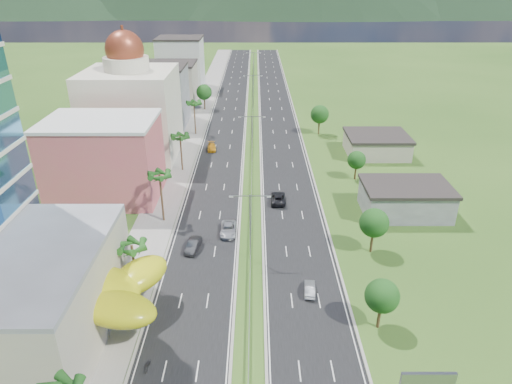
{
  "coord_description": "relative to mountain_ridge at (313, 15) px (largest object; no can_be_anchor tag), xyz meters",
  "views": [
    {
      "loc": [
        0.79,
        -48.82,
        39.83
      ],
      "look_at": [
        0.88,
        19.19,
        7.0
      ],
      "focal_mm": 32.0,
      "sensor_mm": 36.0,
      "label": 1
    }
  ],
  "objects": [
    {
      "name": "leafy_tree_rb",
      "position": [
        -41.0,
        -438.0,
        5.18
      ],
      "size": [
        4.55,
        4.55,
        7.47
      ],
      "color": "#47301C",
      "rests_on": "ground"
    },
    {
      "name": "domed_building",
      "position": [
        -88.0,
        -395.0,
        11.35
      ],
      "size": [
        20.0,
        20.0,
        28.7
      ],
      "color": "beige",
      "rests_on": "ground"
    },
    {
      "name": "ground",
      "position": [
        -60.0,
        -450.0,
        0.0
      ],
      "size": [
        500.0,
        500.0,
        0.0
      ],
      "primitive_type": "plane",
      "color": "#2D5119",
      "rests_on": "ground"
    },
    {
      "name": "midrise_beige",
      "position": [
        -87.0,
        -348.0,
        6.5
      ],
      "size": [
        16.0,
        15.0,
        13.0
      ],
      "primitive_type": "cube",
      "color": "#BDB59C",
      "rests_on": "ground"
    },
    {
      "name": "car_silver_mid_left",
      "position": [
        -63.82,
        -432.44,
        0.81
      ],
      "size": [
        2.61,
        5.59,
        1.55
      ],
      "primitive_type": "imported",
      "rotation": [
        0.0,
        0.0,
        0.01
      ],
      "color": "#9A9CA1",
      "rests_on": "road_left"
    },
    {
      "name": "road_left",
      "position": [
        -67.5,
        -360.0,
        0.02
      ],
      "size": [
        11.0,
        260.0,
        0.04
      ],
      "primitive_type": "cube",
      "color": "black",
      "rests_on": "ground"
    },
    {
      "name": "car_dark_left",
      "position": [
        -69.11,
        -437.43,
        0.84
      ],
      "size": [
        2.46,
        5.08,
        1.61
      ],
      "primitive_type": "imported",
      "rotation": [
        0.0,
        0.0,
        -0.16
      ],
      "color": "black",
      "rests_on": "road_left"
    },
    {
      "name": "shed_near",
      "position": [
        -32.0,
        -425.0,
        2.5
      ],
      "size": [
        15.0,
        10.0,
        5.0
      ],
      "primitive_type": "cube",
      "color": "slate",
      "rests_on": "ground"
    },
    {
      "name": "car_yellow_far_left",
      "position": [
        -70.08,
        -392.25,
        0.77
      ],
      "size": [
        2.55,
        5.22,
        1.46
      ],
      "primitive_type": "imported",
      "rotation": [
        0.0,
        0.0,
        0.1
      ],
      "color": "orange",
      "rests_on": "road_left"
    },
    {
      "name": "streetlight_median_c",
      "position": [
        -60.0,
        -400.0,
        6.75
      ],
      "size": [
        6.04,
        0.25,
        11.0
      ],
      "color": "gray",
      "rests_on": "ground"
    },
    {
      "name": "leafy_tree_rd",
      "position": [
        -42.0,
        -380.0,
        5.58
      ],
      "size": [
        4.9,
        4.9,
        8.05
      ],
      "color": "#47301C",
      "rests_on": "ground"
    },
    {
      "name": "palm_tree_b",
      "position": [
        -75.5,
        -448.0,
        7.06
      ],
      "size": [
        3.6,
        3.6,
        8.1
      ],
      "color": "#47301C",
      "rests_on": "ground"
    },
    {
      "name": "palm_tree_c",
      "position": [
        -75.5,
        -428.0,
        8.5
      ],
      "size": [
        3.6,
        3.6,
        9.6
      ],
      "color": "#47301C",
      "rests_on": "ground"
    },
    {
      "name": "streetlight_median_d",
      "position": [
        -60.0,
        -355.0,
        6.75
      ],
      "size": [
        6.04,
        0.25,
        11.0
      ],
      "color": "gray",
      "rests_on": "ground"
    },
    {
      "name": "streetlight_median_e",
      "position": [
        -60.0,
        -310.0,
        6.75
      ],
      "size": [
        6.04,
        0.25,
        11.0
      ],
      "color": "gray",
      "rests_on": "ground"
    },
    {
      "name": "leafy_tree_ra",
      "position": [
        -44.0,
        -455.0,
        4.78
      ],
      "size": [
        4.2,
        4.2,
        6.9
      ],
      "color": "#47301C",
      "rests_on": "ground"
    },
    {
      "name": "car_dark_far_right",
      "position": [
        -54.88,
        -420.72,
        0.86
      ],
      "size": [
        2.84,
        5.96,
        1.64
      ],
      "primitive_type": "imported",
      "rotation": [
        0.0,
        0.0,
        3.12
      ],
      "color": "black",
      "rests_on": "road_right"
    },
    {
      "name": "car_silver_right",
      "position": [
        -51.77,
        -448.32,
        0.7
      ],
      "size": [
        1.76,
        4.13,
        1.32
      ],
      "primitive_type": "imported",
      "rotation": [
        0.0,
        0.0,
        3.05
      ],
      "color": "#93959A",
      "rests_on": "road_right"
    },
    {
      "name": "leafy_tree_rc",
      "position": [
        -38.0,
        -410.0,
        4.37
      ],
      "size": [
        3.85,
        3.85,
        6.33
      ],
      "color": "#47301C",
      "rests_on": "ground"
    },
    {
      "name": "road_right",
      "position": [
        -52.5,
        -360.0,
        0.02
      ],
      "size": [
        11.0,
        260.0,
        0.04
      ],
      "primitive_type": "cube",
      "color": "black",
      "rests_on": "ground"
    },
    {
      "name": "streetlight_median_b",
      "position": [
        -60.0,
        -440.0,
        6.75
      ],
      "size": [
        6.04,
        0.25,
        11.0
      ],
      "color": "gray",
      "rests_on": "ground"
    },
    {
      "name": "palm_tree_d",
      "position": [
        -75.5,
        -405.0,
        7.54
      ],
      "size": [
        3.6,
        3.6,
        8.6
      ],
      "color": "#47301C",
      "rests_on": "ground"
    },
    {
      "name": "palm_tree_e",
      "position": [
        -75.5,
        -380.0,
        8.31
      ],
      "size": [
        3.6,
        3.6,
        9.4
      ],
      "color": "#47301C",
      "rests_on": "ground"
    },
    {
      "name": "midrise_grey",
      "position": [
        -87.0,
        -370.0,
        8.0
      ],
      "size": [
        16.0,
        15.0,
        16.0
      ],
      "primitive_type": "cube",
      "color": "slate",
      "rests_on": "ground"
    },
    {
      "name": "sidewalk_left",
      "position": [
        -77.0,
        -360.0,
        0.06
      ],
      "size": [
        7.0,
        260.0,
        0.12
      ],
      "primitive_type": "cube",
      "color": "gray",
      "rests_on": "ground"
    },
    {
      "name": "median_guardrail",
      "position": [
        -60.0,
        -378.01,
        0.62
      ],
      "size": [
        0.1,
        216.06,
        0.76
      ],
      "color": "gray",
      "rests_on": "ground"
    },
    {
      "name": "leafy_tree_lfar",
      "position": [
        -75.5,
        -355.0,
        5.58
      ],
      "size": [
        4.9,
        4.9,
        8.05
      ],
      "color": "#47301C",
      "rests_on": "ground"
    },
    {
      "name": "midrise_white",
      "position": [
        -87.0,
        -325.0,
        9.0
      ],
      "size": [
        16.0,
        15.0,
        18.0
      ],
      "primitive_type": "cube",
      "color": "silver",
      "rests_on": "ground"
    },
    {
      "name": "pink_shophouse",
      "position": [
        -88.0,
        -418.0,
        7.5
      ],
      "size": [
        20.0,
        15.0,
        15.0
      ],
      "primitive_type": "cube",
      "color": "#D35663",
      "rests_on": "ground"
    },
    {
      "name": "mountain_ridge",
      "position": [
        0.0,
        0.0,
        0.0
      ],
      "size": [
        860.0,
        140.0,
        90.0
      ],
      "primitive_type": null,
      "color": "black",
      "rests_on": "ground"
    },
    {
      "name": "shed_far",
      "position": [
        -30.0,
        -395.0,
        2.2
      ],
      "size": [
        14.0,
        12.0,
        4.4
      ],
      "primitive_type": "cube",
      "color": "#BDB59C",
      "rests_on": "ground"
    },
    {
      "name": "motorcycle",
      "position": [
        -71.14,
        -461.7,
        0.61
      ],
      "size": [
        0.67,
        1.81,
        1.14
      ],
      "primitive_type": "imported",
      "rotation": [
        0.0,
        0.0,
        -0.07
      ],
      "color": "black",
      "rests_on": "road_left"
    },
    {
      "name": "lime_canopy",
      "position": [
        -80.0,
        -454.0,
        4.99
      ],
      "size": [
        18.0,
        15.0,
        7.4
      ],
      "color": "#BDBC12",
      "rests_on": "ground"
    }
  ]
}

